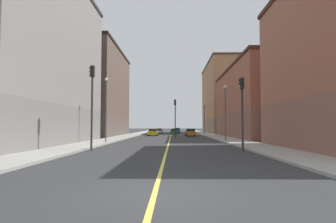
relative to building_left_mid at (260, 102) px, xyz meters
The scene contains 19 objects.
ground_plane 40.20m from the building_left_mid, 111.88° to the right, with size 400.00×400.00×0.00m, color #303033.
sidewalk_left 15.01m from the building_left_mid, 119.61° to the left, with size 3.35×168.00×0.15m, color #9E9B93.
sidewalk_right 26.41m from the building_left_mid, 152.07° to the left, with size 3.35×168.00×0.15m, color #9E9B93.
lane_center_stripe 19.97m from the building_left_mid, 140.83° to the left, with size 0.16×154.00×0.01m, color #E5D14C.
building_left_mid is the anchor object (origin of this frame).
building_left_far 28.81m from the building_left_mid, 90.00° to the left, with size 10.68×24.72×18.64m.
building_right_corner 34.94m from the building_left_mid, 148.42° to the right, with size 10.68×22.32×17.71m.
building_right_midblock 30.46m from the building_left_mid, 167.56° to the left, with size 10.68×21.34×16.52m.
traffic_light_left_near 25.30m from the building_left_mid, 110.81° to the right, with size 0.40×0.32×5.66m.
traffic_light_right_near 31.42m from the building_left_mid, 131.32° to the right, with size 0.40×0.32×6.66m.
traffic_light_median_far 14.15m from the building_left_mid, behind, with size 0.40×0.32×6.18m.
street_lamp_left_near 14.02m from the building_left_mid, 124.74° to the right, with size 0.36×0.36×6.74m.
street_lamp_right_near 26.45m from the building_left_mid, 145.25° to the right, with size 0.36×0.36×7.10m.
street_lamp_left_far 13.66m from the building_left_mid, 125.85° to the left, with size 0.36×0.36×6.40m.
car_yellow 20.60m from the building_left_mid, 156.26° to the left, with size 1.80×4.22×1.36m.
car_silver 31.67m from the building_left_mid, 125.28° to the left, with size 1.99×4.64×1.26m.
car_orange 13.83m from the building_left_mid, 149.68° to the left, with size 1.92×4.21×1.42m.
car_green 23.95m from the building_left_mid, 127.04° to the left, with size 1.86×3.94×1.23m.
car_teal 34.39m from the building_left_mid, 113.11° to the left, with size 1.99×4.45×1.36m.
Camera 1 is at (0.53, -7.74, 1.90)m, focal length 28.95 mm.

